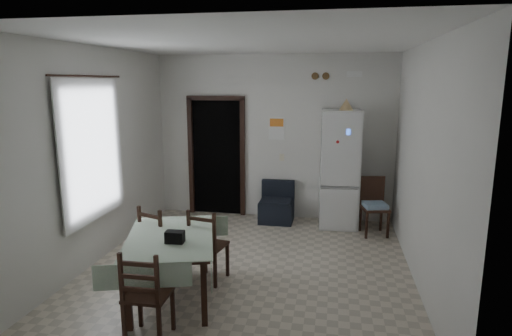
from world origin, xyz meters
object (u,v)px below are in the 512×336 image
object	(u,v)px
fridge	(340,169)
dining_chair_far_left	(161,241)
corner_chair	(375,207)
dining_chair_far_right	(209,244)
dining_chair_near_head	(148,293)
dining_table	(171,267)
navy_seat	(276,202)

from	to	relation	value
fridge	dining_chair_far_left	distance (m)	3.29
fridge	corner_chair	distance (m)	0.85
fridge	dining_chair_far_right	distance (m)	2.91
corner_chair	dining_chair_far_right	bearing A→B (deg)	-149.74
dining_chair_near_head	dining_chair_far_right	bearing A→B (deg)	-99.68
fridge	dining_chair_near_head	world-z (taller)	fridge
corner_chair	dining_chair_far_left	distance (m)	3.44
corner_chair	dining_table	bearing A→B (deg)	-146.79
corner_chair	dining_chair_near_head	xyz separation A→B (m)	(-2.36, -3.33, 0.01)
dining_table	dining_chair_far_left	size ratio (longest dim) A/B	1.51
navy_seat	dining_chair_far_left	distance (m)	2.65
dining_table	dining_chair_near_head	bearing A→B (deg)	-101.10
dining_chair_far_left	dining_chair_near_head	size ratio (longest dim) A/B	1.01
dining_table	dining_chair_near_head	world-z (taller)	dining_chair_near_head
navy_seat	dining_chair_near_head	distance (m)	3.76
fridge	dining_table	distance (m)	3.50
dining_chair_near_head	navy_seat	bearing A→B (deg)	-101.88
navy_seat	dining_chair_far_right	world-z (taller)	dining_chair_far_right
corner_chair	dining_table	distance (m)	3.52
dining_chair_far_left	dining_chair_far_right	world-z (taller)	dining_chair_far_left
dining_table	dining_chair_far_right	size ratio (longest dim) A/B	1.53
navy_seat	dining_chair_far_left	bearing A→B (deg)	-115.58
fridge	dining_chair_far_left	world-z (taller)	fridge
navy_seat	dining_chair_far_right	xyz separation A→B (m)	(-0.52, -2.38, 0.11)
corner_chair	fridge	bearing A→B (deg)	134.91
dining_table	dining_chair_far_right	distance (m)	0.60
corner_chair	dining_table	xyz separation A→B (m)	(-2.44, -2.54, -0.09)
fridge	dining_chair_near_head	size ratio (longest dim) A/B	2.11
dining_chair_far_left	dining_chair_near_head	xyz separation A→B (m)	(0.41, -1.30, -0.00)
navy_seat	corner_chair	distance (m)	1.68
fridge	dining_table	bearing A→B (deg)	-125.56
dining_chair_far_left	dining_chair_far_right	bearing A→B (deg)	-158.47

